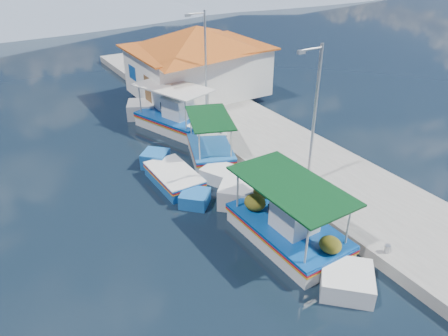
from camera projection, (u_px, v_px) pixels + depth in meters
ground at (245, 252)px, 15.46m from camera, size 160.00×160.00×0.00m
quay at (275, 146)px, 22.51m from camera, size 5.00×44.00×0.50m
bollards at (250, 154)px, 20.80m from camera, size 0.20×17.20×0.30m
main_caique at (286, 228)px, 15.86m from camera, size 2.55×8.29×2.73m
caique_green_canopy at (209, 150)px, 21.81m from camera, size 3.36×6.17×2.45m
caique_blue_hull at (173, 178)px, 19.56m from camera, size 1.70×5.61×1.00m
caique_far at (175, 120)px, 24.95m from camera, size 4.03×7.55×2.80m
harbor_building at (197, 59)px, 28.14m from camera, size 10.49×10.49×4.40m
lamp_post_near at (313, 111)px, 17.14m from camera, size 1.21×0.14×6.00m
lamp_post_far at (204, 60)px, 23.86m from camera, size 1.21×0.14×6.00m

